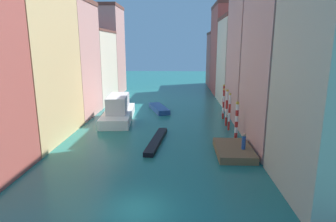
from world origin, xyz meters
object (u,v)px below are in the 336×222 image
object	(u,v)px
mooring_pole_1	(229,111)
motorboat_0	(159,108)
mooring_pole_3	(223,104)
gondola_black	(156,141)
mooring_pole_0	(237,120)
mooring_pole_4	(223,100)
person_on_dock	(244,142)
waterfront_dock	(234,150)
motorboat_1	(120,102)
vaporetto_white	(118,110)
mooring_pole_2	(227,107)

from	to	relation	value
mooring_pole_1	motorboat_0	xyz separation A→B (m)	(-9.35, 10.17, -1.98)
mooring_pole_3	gondola_black	bearing A→B (deg)	-129.13
mooring_pole_0	motorboat_0	bearing A→B (deg)	125.79
mooring_pole_4	person_on_dock	bearing A→B (deg)	-91.21
mooring_pole_4	mooring_pole_0	bearing A→B (deg)	-89.94
waterfront_dock	mooring_pole_3	world-z (taller)	mooring_pole_3
mooring_pole_0	motorboat_1	bearing A→B (deg)	132.48
mooring_pole_3	gondola_black	distance (m)	13.73
mooring_pole_4	vaporetto_white	bearing A→B (deg)	-171.54
gondola_black	motorboat_1	world-z (taller)	motorboat_1
mooring_pole_1	vaporetto_white	distance (m)	15.29
mooring_pole_4	gondola_black	world-z (taller)	mooring_pole_4
mooring_pole_0	mooring_pole_1	distance (m)	3.20
mooring_pole_2	vaporetto_white	size ratio (longest dim) A/B	0.42
person_on_dock	vaporetto_white	distance (m)	19.44
person_on_dock	mooring_pole_4	bearing A→B (deg)	88.79
vaporetto_white	gondola_black	distance (m)	11.41
waterfront_dock	motorboat_0	world-z (taller)	motorboat_0
mooring_pole_2	motorboat_1	xyz separation A→B (m)	(-16.66, 13.33, -2.05)
vaporetto_white	gondola_black	bearing A→B (deg)	-57.41
waterfront_dock	vaporetto_white	size ratio (longest dim) A/B	0.48
person_on_dock	mooring_pole_2	size ratio (longest dim) A/B	0.31
vaporetto_white	motorboat_0	world-z (taller)	vaporetto_white
mooring_pole_3	motorboat_1	world-z (taller)	mooring_pole_3
mooring_pole_0	mooring_pole_2	xyz separation A→B (m)	(-0.28, 5.17, 0.26)
mooring_pole_4	motorboat_1	distance (m)	19.14
mooring_pole_4	vaporetto_white	distance (m)	15.06
person_on_dock	vaporetto_white	size ratio (longest dim) A/B	0.13
mooring_pole_4	motorboat_1	size ratio (longest dim) A/B	0.76
mooring_pole_2	gondola_black	size ratio (longest dim) A/B	0.57
person_on_dock	vaporetto_white	world-z (taller)	vaporetto_white
waterfront_dock	motorboat_0	size ratio (longest dim) A/B	0.79
mooring_pole_2	vaporetto_white	bearing A→B (deg)	170.45
mooring_pole_4	motorboat_1	xyz separation A→B (m)	(-16.93, 8.67, -2.06)
mooring_pole_3	vaporetto_white	world-z (taller)	mooring_pole_3
gondola_black	mooring_pole_3	bearing A→B (deg)	50.87
motorboat_0	mooring_pole_4	bearing A→B (deg)	-20.08
person_on_dock	motorboat_0	world-z (taller)	person_on_dock
person_on_dock	mooring_pole_1	xyz separation A→B (m)	(0.06, 8.46, 0.97)
gondola_black	motorboat_1	xyz separation A→B (m)	(-8.20, 20.45, 0.14)
mooring_pole_2	mooring_pole_4	size ratio (longest dim) A/B	1.00
gondola_black	vaporetto_white	bearing A→B (deg)	122.59
mooring_pole_0	motorboat_1	xyz separation A→B (m)	(-16.94, 18.50, -1.78)
motorboat_1	person_on_dock	bearing A→B (deg)	-55.06
waterfront_dock	motorboat_1	world-z (taller)	motorboat_1
mooring_pole_1	mooring_pole_3	world-z (taller)	mooring_pole_1
motorboat_1	motorboat_0	bearing A→B (deg)	-35.15
mooring_pole_0	mooring_pole_4	bearing A→B (deg)	90.06
mooring_pole_1	mooring_pole_3	size ratio (longest dim) A/B	1.06
mooring_pole_2	gondola_black	xyz separation A→B (m)	(-8.47, -7.12, -2.19)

